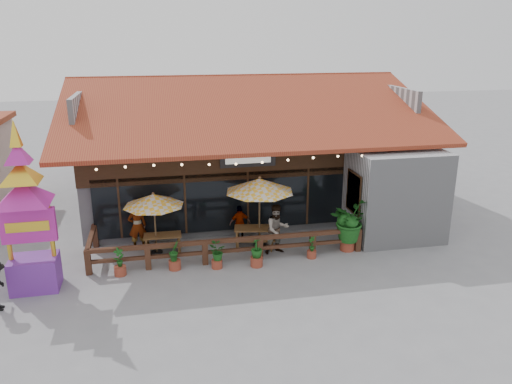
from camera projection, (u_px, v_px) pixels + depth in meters
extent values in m
plane|color=gray|center=(270.00, 253.00, 18.84)|extent=(100.00, 100.00, 0.00)
cube|color=#A7A7AC|center=(239.00, 158.00, 24.78)|extent=(14.00, 10.00, 4.00)
cube|color=#372011|center=(222.00, 160.00, 19.39)|extent=(11.00, 0.16, 1.60)
cube|color=black|center=(223.00, 202.00, 19.88)|extent=(10.00, 0.12, 2.40)
cube|color=#FFB572|center=(222.00, 200.00, 20.07)|extent=(9.80, 0.05, 2.20)
cube|color=#A7A7AC|center=(395.00, 194.00, 19.91)|extent=(3.50, 2.70, 3.60)
cube|color=red|center=(354.00, 193.00, 19.36)|extent=(0.06, 1.20, 1.50)
cube|color=#372011|center=(354.00, 193.00, 19.36)|extent=(0.04, 1.34, 1.64)
cube|color=#963F22|center=(252.00, 110.00, 20.64)|extent=(15.50, 7.05, 2.37)
cube|color=#963F22|center=(227.00, 92.00, 27.18)|extent=(15.50, 7.05, 2.37)
cube|color=#963F22|center=(238.00, 76.00, 23.57)|extent=(15.50, 0.30, 0.12)
cube|color=#A7A7AC|center=(86.00, 108.00, 22.64)|extent=(0.20, 9.00, 1.80)
cube|color=#A7A7AC|center=(374.00, 100.00, 25.30)|extent=(0.20, 9.00, 1.80)
cube|color=black|center=(248.00, 160.00, 19.47)|extent=(2.20, 0.10, 0.55)
cube|color=silver|center=(248.00, 160.00, 19.41)|extent=(1.80, 0.02, 0.25)
cube|color=#372011|center=(120.00, 209.00, 19.08)|extent=(0.08, 0.08, 2.40)
cube|color=#372011|center=(185.00, 205.00, 19.56)|extent=(0.08, 0.08, 2.40)
cube|color=#372011|center=(248.00, 201.00, 20.03)|extent=(0.08, 0.08, 2.40)
cube|color=#372011|center=(307.00, 197.00, 20.51)|extent=(0.08, 0.08, 2.40)
sphere|color=#E6B67E|center=(96.00, 170.00, 16.71)|extent=(0.09, 0.09, 0.09)
sphere|color=#E6B67E|center=(125.00, 167.00, 16.88)|extent=(0.09, 0.09, 0.09)
sphere|color=#E6B67E|center=(154.00, 165.00, 17.06)|extent=(0.09, 0.09, 0.09)
sphere|color=#E6B67E|center=(182.00, 165.00, 17.24)|extent=(0.09, 0.09, 0.09)
sphere|color=#E6B67E|center=(209.00, 165.00, 17.44)|extent=(0.09, 0.09, 0.09)
sphere|color=#E6B67E|center=(236.00, 164.00, 17.63)|extent=(0.09, 0.09, 0.09)
sphere|color=#E6B67E|center=(262.00, 162.00, 17.80)|extent=(0.09, 0.09, 0.09)
sphere|color=#E6B67E|center=(288.00, 160.00, 17.97)|extent=(0.09, 0.09, 0.09)
sphere|color=#E6B67E|center=(313.00, 158.00, 18.14)|extent=(0.09, 0.09, 0.09)
sphere|color=#E6B67E|center=(338.00, 156.00, 18.32)|extent=(0.09, 0.09, 0.09)
sphere|color=#E6B67E|center=(362.00, 156.00, 18.51)|extent=(0.09, 0.09, 0.09)
cube|color=#48271A|center=(88.00, 262.00, 17.01)|extent=(0.20, 0.20, 0.90)
cube|color=#48271A|center=(148.00, 257.00, 17.39)|extent=(0.20, 0.20, 0.90)
cube|color=#48271A|center=(205.00, 253.00, 17.77)|extent=(0.20, 0.20, 0.90)
cube|color=#48271A|center=(260.00, 248.00, 18.15)|extent=(0.20, 0.20, 0.90)
cube|color=#48271A|center=(312.00, 244.00, 18.53)|extent=(0.20, 0.20, 0.90)
cube|color=#48271A|center=(358.00, 240.00, 18.87)|extent=(0.20, 0.20, 0.90)
cube|color=#48271A|center=(230.00, 240.00, 17.82)|extent=(9.80, 0.16, 0.14)
cube|color=#48271A|center=(230.00, 251.00, 17.94)|extent=(9.80, 0.12, 0.12)
cube|color=#48271A|center=(91.00, 238.00, 18.05)|extent=(0.16, 2.50, 0.14)
cube|color=#48271A|center=(95.00, 236.00, 19.25)|extent=(0.20, 0.20, 0.90)
cylinder|color=brown|center=(155.00, 225.00, 18.49)|extent=(0.06, 0.06, 2.25)
cone|color=yellow|center=(154.00, 200.00, 18.20)|extent=(2.70, 2.70, 0.44)
sphere|color=brown|center=(153.00, 194.00, 18.12)|extent=(0.10, 0.10, 0.10)
cylinder|color=black|center=(157.00, 252.00, 18.82)|extent=(0.43, 0.43, 0.06)
cylinder|color=brown|center=(259.00, 214.00, 19.08)|extent=(0.07, 0.07, 2.64)
cone|color=yellow|center=(260.00, 185.00, 18.74)|extent=(3.12, 3.12, 0.52)
sphere|color=brown|center=(260.00, 178.00, 18.65)|extent=(0.11, 0.11, 0.11)
cylinder|color=black|center=(259.00, 245.00, 19.47)|extent=(0.51, 0.51, 0.07)
cube|color=brown|center=(163.00, 235.00, 18.78)|extent=(1.41, 0.69, 0.05)
cube|color=brown|center=(147.00, 244.00, 18.77)|extent=(0.08, 0.61, 0.65)
cube|color=brown|center=(179.00, 242.00, 18.98)|extent=(0.08, 0.61, 0.65)
cube|color=brown|center=(163.00, 247.00, 18.40)|extent=(1.41, 0.27, 0.04)
cube|color=brown|center=(163.00, 237.00, 19.31)|extent=(1.41, 0.27, 0.04)
cube|color=brown|center=(255.00, 228.00, 19.27)|extent=(1.67, 1.01, 0.06)
cube|color=brown|center=(237.00, 237.00, 19.38)|extent=(0.20, 0.68, 0.72)
cube|color=brown|center=(272.00, 237.00, 19.39)|extent=(0.20, 0.68, 0.72)
cube|color=brown|center=(255.00, 241.00, 18.85)|extent=(1.58, 0.56, 0.05)
cube|color=brown|center=(254.00, 230.00, 19.87)|extent=(1.58, 0.56, 0.05)
cube|color=#6D2A9A|center=(35.00, 273.00, 16.02)|extent=(1.48, 1.12, 1.10)
cube|color=#B32191|center=(28.00, 225.00, 15.53)|extent=(1.65, 0.26, 1.10)
cube|color=gold|center=(27.00, 227.00, 15.41)|extent=(1.28, 0.05, 0.32)
cylinder|color=gold|center=(7.00, 232.00, 15.46)|extent=(0.15, 0.15, 1.83)
cylinder|color=gold|center=(51.00, 229.00, 15.71)|extent=(0.15, 0.15, 1.83)
pyramid|color=#B32191|center=(22.00, 180.00, 15.09)|extent=(2.23, 2.23, 0.73)
pyramid|color=gold|center=(19.00, 161.00, 14.91)|extent=(1.58, 1.58, 0.64)
pyramid|color=#B32191|center=(16.00, 142.00, 14.73)|extent=(1.02, 1.02, 0.64)
pyramid|color=gold|center=(13.00, 119.00, 14.53)|extent=(0.46, 0.46, 0.82)
cylinder|color=brown|center=(347.00, 245.00, 19.03)|extent=(0.55, 0.55, 0.40)
imported|color=#1A5919|center=(349.00, 220.00, 18.72)|extent=(1.89, 1.94, 1.64)
sphere|color=#1A5919|center=(353.00, 228.00, 18.76)|extent=(0.55, 0.55, 0.55)
sphere|color=#1A5919|center=(345.00, 222.00, 18.86)|extent=(0.47, 0.47, 0.47)
imported|color=#372011|center=(137.00, 226.00, 18.91)|extent=(0.73, 0.52, 1.87)
imported|color=#372011|center=(277.00, 229.00, 18.55)|extent=(1.04, 0.88, 1.91)
imported|color=#372011|center=(240.00, 223.00, 19.79)|extent=(0.86, 0.40, 1.44)
cylinder|color=brown|center=(120.00, 271.00, 17.04)|extent=(0.41, 0.41, 0.33)
imported|color=#1A5919|center=(119.00, 257.00, 16.89)|extent=(0.43, 0.40, 0.67)
cylinder|color=brown|center=(175.00, 265.00, 17.47)|extent=(0.43, 0.43, 0.34)
imported|color=#1A5919|center=(174.00, 251.00, 17.31)|extent=(0.48, 0.49, 0.70)
cylinder|color=brown|center=(217.00, 264.00, 17.57)|extent=(0.38, 0.38, 0.31)
imported|color=#1A5919|center=(217.00, 252.00, 17.43)|extent=(0.73, 0.70, 0.63)
cylinder|color=brown|center=(257.00, 262.00, 17.70)|extent=(0.43, 0.43, 0.35)
imported|color=#1A5919|center=(257.00, 248.00, 17.54)|extent=(0.56, 0.56, 0.72)
cylinder|color=brown|center=(312.00, 254.00, 18.37)|extent=(0.35, 0.35, 0.28)
imported|color=#1A5919|center=(312.00, 244.00, 18.24)|extent=(0.24, 0.32, 0.57)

